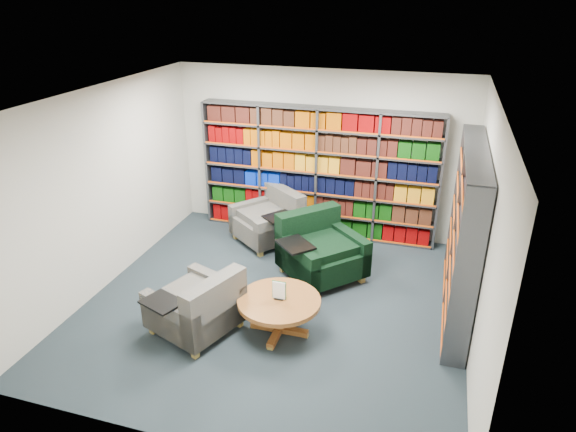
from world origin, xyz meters
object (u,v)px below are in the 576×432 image
(chair_teal_left, at_px, (272,221))
(coffee_table, at_px, (279,306))
(chair_teal_front, at_px, (200,309))
(chair_green_right, at_px, (318,251))

(chair_teal_left, xyz_separation_m, coffee_table, (0.90, -2.43, 0.04))
(chair_teal_left, height_order, chair_teal_front, chair_teal_left)
(chair_green_right, distance_m, chair_teal_front, 2.11)
(chair_green_right, xyz_separation_m, chair_teal_front, (-1.06, -1.82, -0.04))
(coffee_table, bearing_deg, chair_green_right, 85.44)
(chair_teal_left, bearing_deg, chair_teal_front, -90.68)
(chair_teal_left, distance_m, chair_green_right, 1.36)
(chair_teal_left, relative_size, chair_green_right, 0.91)
(chair_green_right, xyz_separation_m, coffee_table, (-0.12, -1.54, 0.01))
(chair_teal_left, bearing_deg, coffee_table, -69.57)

